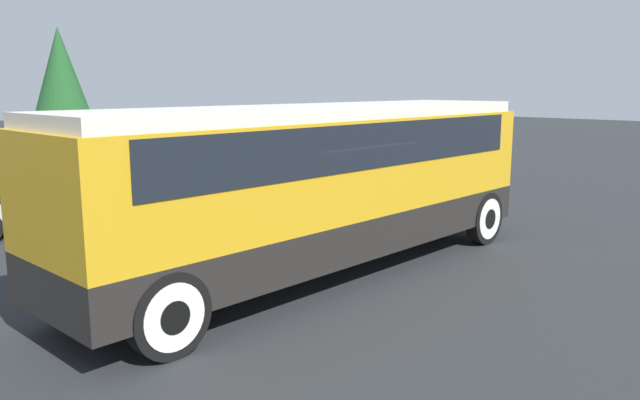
% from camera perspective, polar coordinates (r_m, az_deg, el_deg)
% --- Properties ---
extents(ground_plane, '(120.00, 120.00, 0.00)m').
position_cam_1_polar(ground_plane, '(11.88, 0.00, -6.76)').
color(ground_plane, '#26282B').
extents(tour_bus, '(10.32, 2.52, 3.16)m').
position_cam_1_polar(tour_bus, '(11.53, 0.33, 2.47)').
color(tour_bus, black).
rests_on(tour_bus, ground_plane).
extents(parked_car_near, '(4.10, 1.97, 1.39)m').
position_cam_1_polar(parked_car_near, '(20.50, -9.18, 2.34)').
color(parked_car_near, navy).
rests_on(parked_car_near, ground_plane).
extents(parked_car_mid, '(4.05, 1.93, 1.37)m').
position_cam_1_polar(parked_car_mid, '(17.12, -24.52, -0.02)').
color(parked_car_mid, '#BCBCC1').
rests_on(parked_car_mid, ground_plane).
extents(tree_center, '(2.75, 2.75, 6.00)m').
position_cam_1_polar(tree_center, '(29.44, -22.61, 10.12)').
color(tree_center, brown).
rests_on(tree_center, ground_plane).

